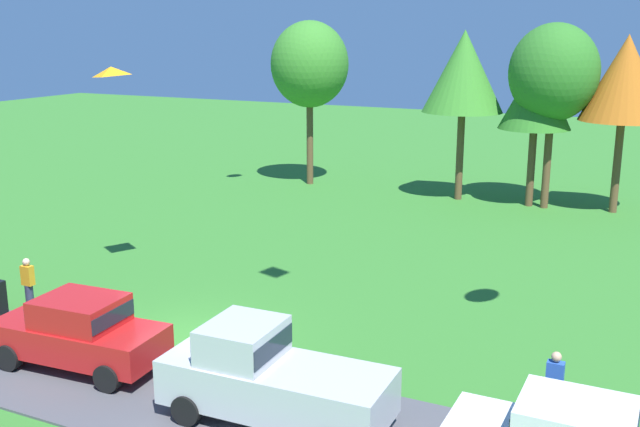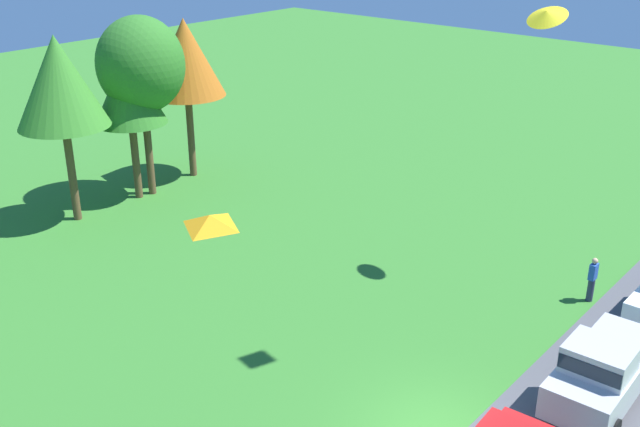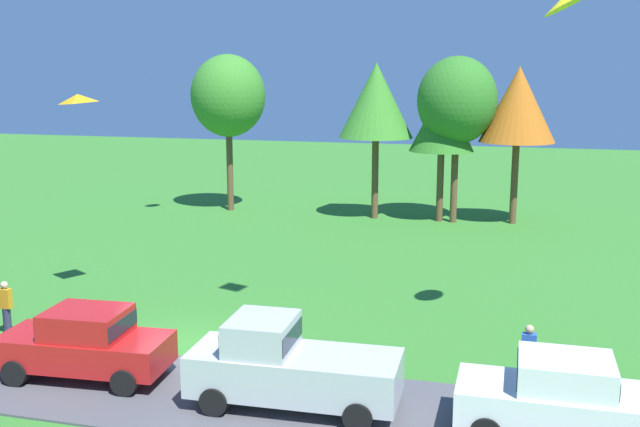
{
  "view_description": "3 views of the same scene",
  "coord_description": "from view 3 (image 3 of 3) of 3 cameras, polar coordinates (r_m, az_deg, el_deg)",
  "views": [
    {
      "loc": [
        11.67,
        -15.61,
        8.37
      ],
      "look_at": [
        2.04,
        4.31,
        2.86
      ],
      "focal_mm": 42.0,
      "sensor_mm": 36.0,
      "label": 1
    },
    {
      "loc": [
        -14.54,
        -8.28,
        13.53
      ],
      "look_at": [
        2.23,
        6.07,
        4.13
      ],
      "focal_mm": 42.0,
      "sensor_mm": 36.0,
      "label": 2
    },
    {
      "loc": [
        9.31,
        -18.8,
        8.04
      ],
      "look_at": [
        2.73,
        5.99,
        3.01
      ],
      "focal_mm": 42.0,
      "sensor_mm": 36.0,
      "label": 3
    }
  ],
  "objects": [
    {
      "name": "tree_left_of_center",
      "position": [
        39.67,
        14.87,
        7.99
      ],
      "size": [
        3.84,
        3.84,
        8.1
      ],
      "color": "brown",
      "rests_on": "ground"
    },
    {
      "name": "tree_far_right",
      "position": [
        42.38,
        -7.01,
        8.85
      ],
      "size": [
        4.14,
        4.14,
        8.75
      ],
      "color": "brown",
      "rests_on": "ground"
    },
    {
      "name": "tree_lone_near",
      "position": [
        39.52,
        9.29,
        7.08
      ],
      "size": [
        3.36,
        3.36,
        7.09
      ],
      "color": "brown",
      "rests_on": "ground"
    },
    {
      "name": "kite_delta_low_drifter",
      "position": [
        21.74,
        18.3,
        15.22
      ],
      "size": [
        1.51,
        1.53,
        0.88
      ],
      "primitive_type": "cone",
      "rotation": [
        0.47,
        0.0,
        4.61
      ],
      "color": "yellow"
    },
    {
      "name": "ground_plane",
      "position": [
        22.47,
        -10.89,
        -10.07
      ],
      "size": [
        120.0,
        120.0,
        0.0
      ],
      "primitive_type": "plane",
      "color": "#337528"
    },
    {
      "name": "car_sedan_far_end",
      "position": [
        17.5,
        17.89,
        -13.03
      ],
      "size": [
        4.4,
        1.96,
        1.84
      ],
      "color": "white",
      "rests_on": "ground"
    },
    {
      "name": "car_sedan_near_entrance",
      "position": [
        20.61,
        -17.43,
        -9.27
      ],
      "size": [
        4.5,
        2.17,
        1.84
      ],
      "color": "red",
      "rests_on": "ground"
    },
    {
      "name": "car_pickup_by_flagpole",
      "position": [
        18.14,
        -2.57,
        -11.37
      ],
      "size": [
        5.05,
        2.16,
        2.14
      ],
      "color": "#B7B7BC",
      "rests_on": "ground"
    },
    {
      "name": "tree_right_of_center",
      "position": [
        39.31,
        10.4,
        8.43
      ],
      "size": [
        4.08,
        4.08,
        8.61
      ],
      "color": "brown",
      "rests_on": "ground"
    },
    {
      "name": "kite_diamond_trailing_tail",
      "position": [
        26.16,
        -17.99,
        8.33
      ],
      "size": [
        1.24,
        1.26,
        0.37
      ],
      "primitive_type": "pyramid",
      "rotation": [
        0.08,
        0.0,
        4.97
      ],
      "color": "orange"
    },
    {
      "name": "person_beside_suv",
      "position": [
        24.7,
        -22.8,
        -6.65
      ],
      "size": [
        0.36,
        0.24,
        1.71
      ],
      "color": "#2D334C",
      "rests_on": "ground"
    },
    {
      "name": "tree_far_left",
      "position": [
        39.87,
        4.3,
        8.54
      ],
      "size": [
        3.92,
        3.92,
        8.28
      ],
      "color": "brown",
      "rests_on": "ground"
    },
    {
      "name": "pavement_strip",
      "position": [
        20.19,
        -14.37,
        -12.63
      ],
      "size": [
        36.0,
        4.4,
        0.06
      ],
      "primitive_type": "cube",
      "color": "#4C4C51",
      "rests_on": "ground"
    },
    {
      "name": "person_on_lawn",
      "position": [
        19.87,
        15.58,
        -10.45
      ],
      "size": [
        0.36,
        0.24,
        1.71
      ],
      "color": "#2D334C",
      "rests_on": "ground"
    }
  ]
}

